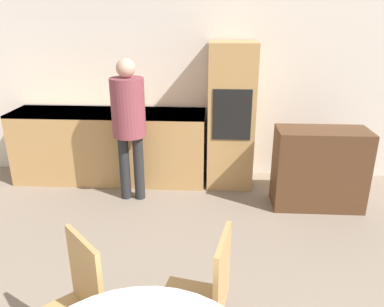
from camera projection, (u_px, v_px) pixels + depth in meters
wall_back at (207, 78)px, 4.83m from camera, size 6.62×0.05×2.60m
kitchen_counter at (110, 145)px, 4.86m from camera, size 2.45×0.60×0.92m
oven_unit at (231, 116)px, 4.64m from camera, size 0.56×0.59×1.78m
sideboard at (319, 169)px, 4.18m from camera, size 0.99×0.45×0.91m
chair_far_left at (74, 305)px, 2.14m from camera, size 0.57×0.57×0.92m
chair_far_right at (206, 295)px, 2.22m from camera, size 0.47×0.47×0.92m
person_standing at (129, 116)px, 4.16m from camera, size 0.37×0.37×1.64m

